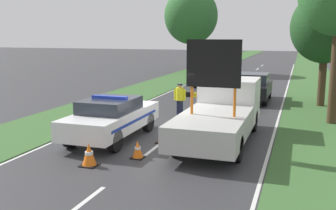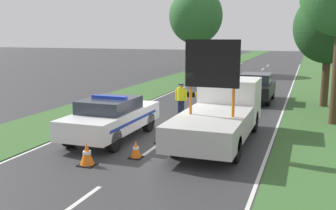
# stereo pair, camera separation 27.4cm
# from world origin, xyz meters

# --- Properties ---
(ground_plane) EXTENTS (160.00, 160.00, 0.00)m
(ground_plane) POSITION_xyz_m (0.00, 0.00, 0.00)
(ground_plane) COLOR #333335
(lane_markings) EXTENTS (7.35, 57.13, 0.01)m
(lane_markings) POSITION_xyz_m (0.00, 10.27, 0.00)
(lane_markings) COLOR silver
(lane_markings) RESTS_ON ground
(grass_verge_left) EXTENTS (3.52, 120.00, 0.03)m
(grass_verge_left) POSITION_xyz_m (-5.49, 20.00, 0.01)
(grass_verge_left) COLOR #38602D
(grass_verge_left) RESTS_ON ground
(grass_verge_right) EXTENTS (3.52, 120.00, 0.03)m
(grass_verge_right) POSITION_xyz_m (5.49, 20.00, 0.01)
(grass_verge_right) COLOR #38602D
(grass_verge_right) RESTS_ON ground
(police_car) EXTENTS (1.87, 4.73, 1.59)m
(police_car) POSITION_xyz_m (-1.86, -0.74, 0.79)
(police_car) COLOR white
(police_car) RESTS_ON ground
(work_truck) EXTENTS (2.14, 6.28, 3.56)m
(work_truck) POSITION_xyz_m (1.86, 0.50, 1.01)
(work_truck) COLOR white
(work_truck) RESTS_ON ground
(road_barrier) EXTENTS (2.62, 0.08, 1.00)m
(road_barrier) POSITION_xyz_m (0.13, 4.73, 0.82)
(road_barrier) COLOR black
(road_barrier) RESTS_ON ground
(police_officer) EXTENTS (0.55, 0.35, 1.54)m
(police_officer) POSITION_xyz_m (-0.67, 3.67, 0.92)
(police_officer) COLOR #191E38
(police_officer) RESTS_ON ground
(pedestrian_civilian) EXTENTS (0.58, 0.37, 1.63)m
(pedestrian_civilian) POSITION_xyz_m (0.85, 4.18, 0.95)
(pedestrian_civilian) COLOR brown
(pedestrian_civilian) RESTS_ON ground
(traffic_cone_near_police) EXTENTS (0.48, 0.48, 0.66)m
(traffic_cone_near_police) POSITION_xyz_m (-1.15, -3.61, 0.33)
(traffic_cone_near_police) COLOR black
(traffic_cone_near_police) RESTS_ON ground
(traffic_cone_centre_front) EXTENTS (0.39, 0.39, 0.54)m
(traffic_cone_centre_front) POSITION_xyz_m (-0.11, -2.52, 0.27)
(traffic_cone_centre_front) COLOR black
(traffic_cone_centre_front) RESTS_ON ground
(traffic_cone_near_truck) EXTENTS (0.49, 0.49, 0.68)m
(traffic_cone_near_truck) POSITION_xyz_m (0.07, -0.65, 0.34)
(traffic_cone_near_truck) COLOR black
(traffic_cone_near_truck) RESTS_ON ground
(queued_car_sedan_black) EXTENTS (1.85, 4.17, 1.57)m
(queued_car_sedan_black) POSITION_xyz_m (1.95, 9.16, 0.80)
(queued_car_sedan_black) COLOR black
(queued_car_sedan_black) RESTS_ON ground
(queued_car_hatch_blue) EXTENTS (1.77, 4.08, 1.50)m
(queued_car_hatch_blue) POSITION_xyz_m (-1.72, 14.73, 0.80)
(queued_car_hatch_blue) COLOR navy
(queued_car_hatch_blue) RESTS_ON ground
(roadside_tree_near_left) EXTENTS (3.50, 3.50, 5.91)m
(roadside_tree_near_left) POSITION_xyz_m (5.52, 8.64, 4.05)
(roadside_tree_near_left) COLOR #42301E
(roadside_tree_near_left) RESTS_ON ground
(roadside_tree_mid_left) EXTENTS (5.17, 5.17, 8.19)m
(roadside_tree_mid_left) POSITION_xyz_m (-5.90, 24.44, 5.46)
(roadside_tree_mid_left) COLOR #42301E
(roadside_tree_mid_left) RESTS_ON ground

